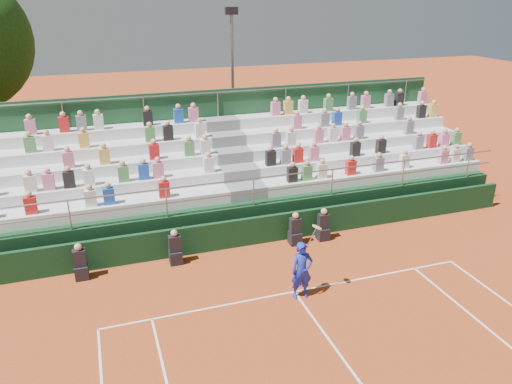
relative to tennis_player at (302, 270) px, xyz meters
name	(u,v)px	position (x,y,z in m)	size (l,w,h in m)	color
ground	(294,292)	(-0.09, 0.28, -0.86)	(90.00, 90.00, 0.00)	#AB441C
courtside_wall	(259,230)	(-0.09, 3.48, -0.36)	(20.00, 0.15, 1.00)	black
line_officials	(224,242)	(-1.45, 3.03, -0.39)	(8.47, 0.40, 1.19)	black
grandstand	(233,182)	(-0.08, 6.72, 0.22)	(20.00, 5.20, 4.40)	black
tennis_player	(302,270)	(0.00, 0.00, 0.00)	(0.85, 0.43, 2.22)	#1727AE
floodlight_mast	(232,73)	(1.75, 12.91, 3.52)	(0.60, 0.25, 7.44)	gray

